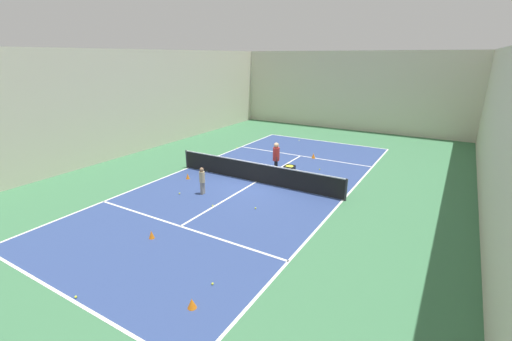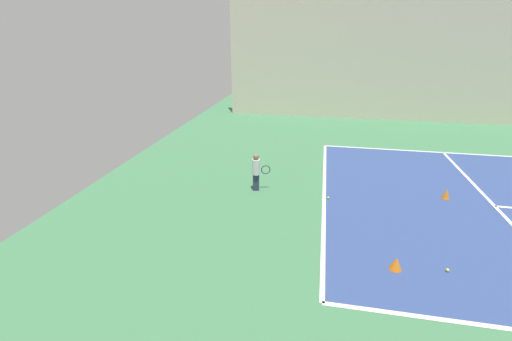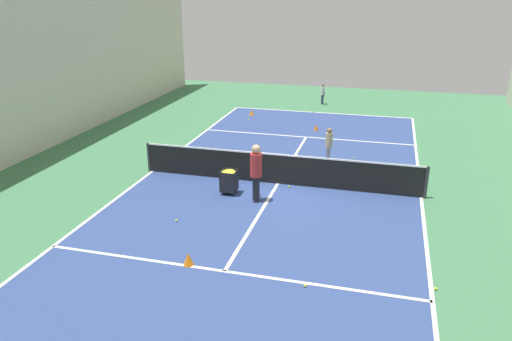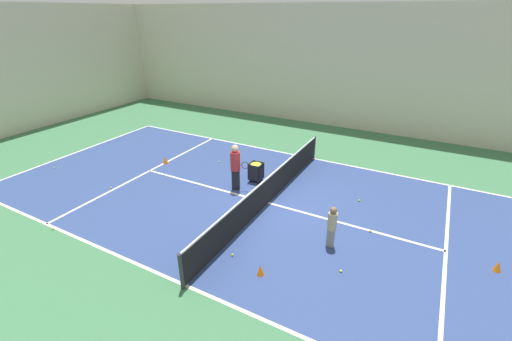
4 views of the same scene
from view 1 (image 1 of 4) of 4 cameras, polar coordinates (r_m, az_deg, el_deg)
ground_plane at (r=17.95m, az=0.00°, el=-1.93°), size 35.50×35.50×0.00m
court_playing_area at (r=17.95m, az=0.00°, el=-1.92°), size 9.30×20.84×0.00m
line_baseline_near at (r=11.40m, az=-29.48°, el=-17.64°), size 9.30×0.10×0.00m
line_baseline_far at (r=27.04m, az=11.44°, el=4.79°), size 9.30×0.10×0.00m
line_sideline_left at (r=20.59m, az=-11.18°, el=0.45°), size 0.10×20.84×0.00m
line_sideline_right at (r=16.23m, az=14.28°, el=-4.81°), size 0.10×20.84×0.00m
line_service_near at (r=13.77m, az=-12.49°, el=-9.07°), size 9.30×0.10×0.00m
line_service_far at (r=22.81m, az=7.41°, el=2.44°), size 9.30×0.10×0.00m
line_centre_service at (r=17.95m, az=0.00°, el=-1.91°), size 0.10×11.46×0.00m
hall_enclosure_left at (r=23.78m, az=-21.63°, el=10.21°), size 0.15×31.80×6.70m
hall_enclosure_right at (r=14.79m, az=35.76°, el=3.58°), size 0.15×31.80×6.70m
hall_enclosure_far at (r=31.59m, az=15.27°, el=12.63°), size 19.95×0.15×6.70m
tennis_net at (r=17.76m, az=0.00°, el=-0.27°), size 9.60×0.10×1.06m
coach_at_net at (r=18.76m, az=3.38°, el=2.34°), size 0.51×0.69×1.83m
child_midcourt at (r=16.36m, az=-8.97°, el=-1.40°), size 0.28×0.28×1.33m
ball_cart at (r=18.20m, az=5.60°, el=0.13°), size 0.50×0.49×0.80m
training_cone_0 at (r=22.38m, az=9.54°, el=2.45°), size 0.25×0.25×0.32m
training_cone_1 at (r=13.14m, az=-17.02°, el=-10.16°), size 0.21×0.21×0.30m
training_cone_2 at (r=18.71m, az=-11.32°, el=-0.93°), size 0.20×0.20×0.31m
training_cone_3 at (r=9.75m, az=-10.64°, el=-20.93°), size 0.25×0.25×0.28m
tennis_ball_0 at (r=19.31m, az=-8.59°, el=-0.52°), size 0.07×0.07×0.07m
tennis_ball_1 at (r=11.12m, az=-27.83°, el=-18.13°), size 0.07×0.07×0.07m
tennis_ball_2 at (r=24.60m, az=-3.21°, el=3.84°), size 0.07×0.07×0.07m
tennis_ball_3 at (r=23.73m, az=3.27°, el=3.29°), size 0.07×0.07×0.07m
tennis_ball_4 at (r=26.93m, az=7.19°, el=5.02°), size 0.07×0.07×0.07m
tennis_ball_5 at (r=14.87m, az=-0.09°, el=-6.29°), size 0.07×0.07×0.07m
tennis_ball_6 at (r=18.35m, az=-0.78°, el=-1.33°), size 0.07×0.07×0.07m
tennis_ball_7 at (r=10.49m, az=-7.26°, el=-18.21°), size 0.07×0.07×0.07m
tennis_ball_8 at (r=15.21m, az=-7.24°, el=-5.85°), size 0.07×0.07×0.07m
tennis_ball_9 at (r=20.14m, az=10.55°, el=0.18°), size 0.07×0.07×0.07m
tennis_ball_10 at (r=16.79m, az=-12.64°, el=-3.75°), size 0.07×0.07×0.07m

